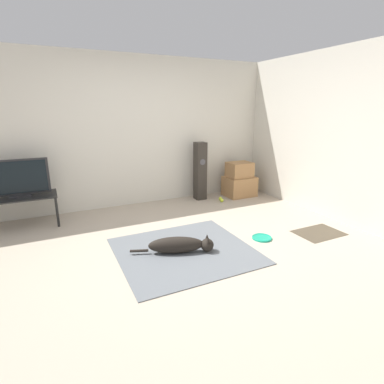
{
  "coord_description": "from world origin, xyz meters",
  "views": [
    {
      "loc": [
        -1.34,
        -3.08,
        1.69
      ],
      "look_at": [
        0.57,
        0.89,
        0.45
      ],
      "focal_mm": 28.0,
      "sensor_mm": 36.0,
      "label": 1
    }
  ],
  "objects_px": {
    "floor_speaker": "(200,171)",
    "tv_stand": "(21,200)",
    "cardboard_box_lower": "(239,186)",
    "dog": "(181,245)",
    "tv": "(18,178)",
    "frisbee": "(262,238)",
    "cardboard_box_upper": "(240,170)",
    "tennis_ball_by_boxes": "(222,200)",
    "tennis_ball_near_speaker": "(220,199)"
  },
  "relations": [
    {
      "from": "cardboard_box_lower",
      "to": "tennis_ball_by_boxes",
      "type": "distance_m",
      "value": 0.6
    },
    {
      "from": "cardboard_box_lower",
      "to": "floor_speaker",
      "type": "relative_size",
      "value": 0.53
    },
    {
      "from": "floor_speaker",
      "to": "tv_stand",
      "type": "bearing_deg",
      "value": -177.94
    },
    {
      "from": "tv_stand",
      "to": "cardboard_box_lower",
      "type": "bearing_deg",
      "value": -0.53
    },
    {
      "from": "tv",
      "to": "tennis_ball_by_boxes",
      "type": "distance_m",
      "value": 3.32
    },
    {
      "from": "dog",
      "to": "cardboard_box_upper",
      "type": "distance_m",
      "value": 2.71
    },
    {
      "from": "cardboard_box_upper",
      "to": "tennis_ball_near_speaker",
      "type": "height_order",
      "value": "cardboard_box_upper"
    },
    {
      "from": "frisbee",
      "to": "cardboard_box_lower",
      "type": "height_order",
      "value": "cardboard_box_lower"
    },
    {
      "from": "cardboard_box_lower",
      "to": "tv_stand",
      "type": "relative_size",
      "value": 0.61
    },
    {
      "from": "tv",
      "to": "floor_speaker",
      "type": "bearing_deg",
      "value": 2.01
    },
    {
      "from": "frisbee",
      "to": "tennis_ball_near_speaker",
      "type": "xyz_separation_m",
      "value": [
        0.39,
        1.72,
        0.02
      ]
    },
    {
      "from": "frisbee",
      "to": "floor_speaker",
      "type": "distance_m",
      "value": 2.06
    },
    {
      "from": "cardboard_box_upper",
      "to": "tennis_ball_by_boxes",
      "type": "height_order",
      "value": "cardboard_box_upper"
    },
    {
      "from": "cardboard_box_upper",
      "to": "tv_stand",
      "type": "bearing_deg",
      "value": 179.4
    },
    {
      "from": "dog",
      "to": "floor_speaker",
      "type": "relative_size",
      "value": 0.88
    },
    {
      "from": "frisbee",
      "to": "floor_speaker",
      "type": "height_order",
      "value": "floor_speaker"
    },
    {
      "from": "cardboard_box_upper",
      "to": "tv",
      "type": "relative_size",
      "value": 0.56
    },
    {
      "from": "frisbee",
      "to": "tennis_ball_near_speaker",
      "type": "distance_m",
      "value": 1.77
    },
    {
      "from": "cardboard_box_upper",
      "to": "tennis_ball_by_boxes",
      "type": "xyz_separation_m",
      "value": [
        -0.52,
        -0.22,
        -0.49
      ]
    },
    {
      "from": "cardboard_box_upper",
      "to": "floor_speaker",
      "type": "distance_m",
      "value": 0.8
    },
    {
      "from": "tv_stand",
      "to": "frisbee",
      "type": "bearing_deg",
      "value": -33.13
    },
    {
      "from": "frisbee",
      "to": "floor_speaker",
      "type": "relative_size",
      "value": 0.24
    },
    {
      "from": "dog",
      "to": "floor_speaker",
      "type": "bearing_deg",
      "value": 56.87
    },
    {
      "from": "cardboard_box_lower",
      "to": "tv_stand",
      "type": "xyz_separation_m",
      "value": [
        -3.77,
        0.03,
        0.22
      ]
    },
    {
      "from": "tennis_ball_near_speaker",
      "to": "floor_speaker",
      "type": "bearing_deg",
      "value": 139.24
    },
    {
      "from": "floor_speaker",
      "to": "tennis_ball_by_boxes",
      "type": "height_order",
      "value": "floor_speaker"
    },
    {
      "from": "cardboard_box_upper",
      "to": "tv_stand",
      "type": "xyz_separation_m",
      "value": [
        -3.75,
        0.04,
        -0.12
      ]
    },
    {
      "from": "frisbee",
      "to": "tv_stand",
      "type": "xyz_separation_m",
      "value": [
        -2.88,
        1.88,
        0.4
      ]
    },
    {
      "from": "floor_speaker",
      "to": "tv_stand",
      "type": "relative_size",
      "value": 1.14
    },
    {
      "from": "cardboard_box_upper",
      "to": "floor_speaker",
      "type": "relative_size",
      "value": 0.42
    },
    {
      "from": "floor_speaker",
      "to": "tv",
      "type": "bearing_deg",
      "value": -177.99
    },
    {
      "from": "cardboard_box_upper",
      "to": "floor_speaker",
      "type": "height_order",
      "value": "floor_speaker"
    },
    {
      "from": "cardboard_box_upper",
      "to": "tennis_ball_near_speaker",
      "type": "relative_size",
      "value": 6.92
    },
    {
      "from": "dog",
      "to": "tennis_ball_by_boxes",
      "type": "xyz_separation_m",
      "value": [
        1.51,
        1.53,
        -0.08
      ]
    },
    {
      "from": "dog",
      "to": "tennis_ball_by_boxes",
      "type": "distance_m",
      "value": 2.15
    },
    {
      "from": "floor_speaker",
      "to": "tennis_ball_by_boxes",
      "type": "relative_size",
      "value": 16.4
    },
    {
      "from": "dog",
      "to": "tv",
      "type": "height_order",
      "value": "tv"
    },
    {
      "from": "tennis_ball_near_speaker",
      "to": "dog",
      "type": "bearing_deg",
      "value": -133.27
    },
    {
      "from": "frisbee",
      "to": "cardboard_box_upper",
      "type": "relative_size",
      "value": 0.58
    },
    {
      "from": "cardboard_box_lower",
      "to": "cardboard_box_upper",
      "type": "xyz_separation_m",
      "value": [
        -0.02,
        -0.0,
        0.34
      ]
    },
    {
      "from": "frisbee",
      "to": "dog",
      "type": "bearing_deg",
      "value": 175.48
    },
    {
      "from": "floor_speaker",
      "to": "tv_stand",
      "type": "height_order",
      "value": "floor_speaker"
    },
    {
      "from": "cardboard_box_lower",
      "to": "floor_speaker",
      "type": "height_order",
      "value": "floor_speaker"
    },
    {
      "from": "dog",
      "to": "tennis_ball_by_boxes",
      "type": "relative_size",
      "value": 14.41
    },
    {
      "from": "cardboard_box_upper",
      "to": "frisbee",
      "type": "bearing_deg",
      "value": -115.46
    },
    {
      "from": "tennis_ball_by_boxes",
      "to": "tennis_ball_near_speaker",
      "type": "xyz_separation_m",
      "value": [
        0.03,
        0.1,
        0.0
      ]
    },
    {
      "from": "tv_stand",
      "to": "tennis_ball_by_boxes",
      "type": "bearing_deg",
      "value": -4.52
    },
    {
      "from": "tennis_ball_near_speaker",
      "to": "tv_stand",
      "type": "bearing_deg",
      "value": 177.31
    },
    {
      "from": "cardboard_box_upper",
      "to": "tv_stand",
      "type": "height_order",
      "value": "cardboard_box_upper"
    },
    {
      "from": "floor_speaker",
      "to": "tv",
      "type": "xyz_separation_m",
      "value": [
        -2.96,
        -0.1,
        0.18
      ]
    }
  ]
}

